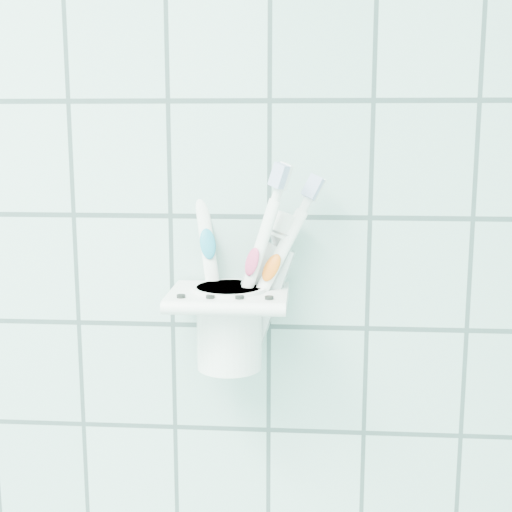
{
  "coord_description": "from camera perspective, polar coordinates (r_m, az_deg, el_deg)",
  "views": [
    {
      "loc": [
        0.74,
        0.49,
        1.46
      ],
      "look_at": [
        0.7,
        1.1,
        1.34
      ],
      "focal_mm": 50.0,
      "sensor_mm": 36.0,
      "label": 1
    }
  ],
  "objects": [
    {
      "name": "holder_bracket",
      "position": [
        0.68,
        -2.19,
        -3.41
      ],
      "size": [
        0.11,
        0.1,
        0.03
      ],
      "color": "white",
      "rests_on": "wall_back"
    },
    {
      "name": "cup",
      "position": [
        0.69,
        -2.14,
        -5.39
      ],
      "size": [
        0.07,
        0.07,
        0.08
      ],
      "color": "white",
      "rests_on": "holder_bracket"
    },
    {
      "name": "toothbrush_pink",
      "position": [
        0.68,
        -2.77,
        0.77
      ],
      "size": [
        0.05,
        0.06,
        0.22
      ],
      "rotation": [
        -0.3,
        -0.1,
        0.24
      ],
      "color": "white",
      "rests_on": "cup"
    },
    {
      "name": "toothbrush_blue",
      "position": [
        0.66,
        -2.59,
        -0.36
      ],
      "size": [
        0.09,
        0.04,
        0.2
      ],
      "rotation": [
        -0.33,
        0.38,
        -0.38
      ],
      "color": "white",
      "rests_on": "cup"
    },
    {
      "name": "toothbrush_orange",
      "position": [
        0.68,
        -2.51,
        -0.04
      ],
      "size": [
        0.07,
        0.03,
        0.2
      ],
      "rotation": [
        -0.12,
        0.29,
        -0.65
      ],
      "color": "white",
      "rests_on": "cup"
    },
    {
      "name": "toothpaste_tube",
      "position": [
        0.69,
        -1.56,
        -1.22
      ],
      "size": [
        0.07,
        0.04,
        0.16
      ],
      "rotation": [
        -0.14,
        0.32,
        -0.18
      ],
      "color": "silver",
      "rests_on": "cup"
    }
  ]
}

